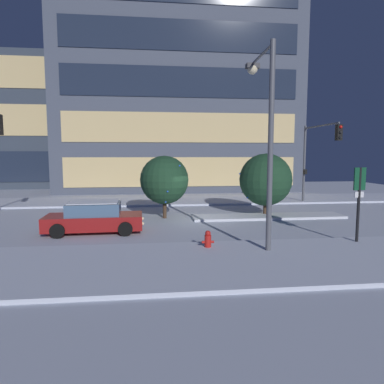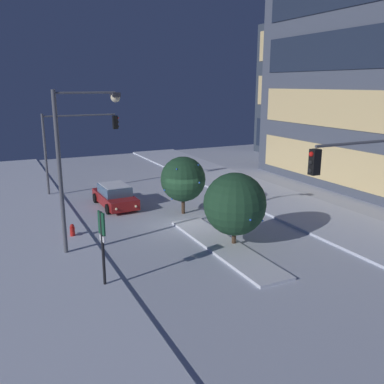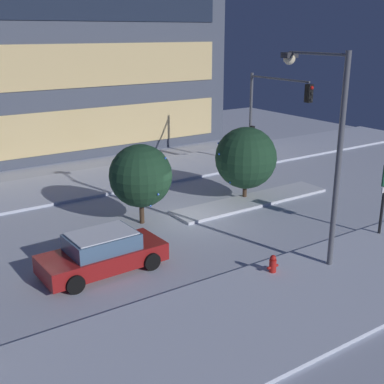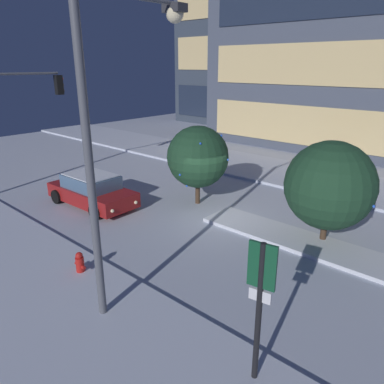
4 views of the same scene
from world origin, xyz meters
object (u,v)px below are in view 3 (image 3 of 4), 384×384
Objects in this scene: street_lamp_arched at (323,129)px; car_near at (103,253)px; decorated_tree_median at (141,176)px; decorated_tree_left_of_median at (246,158)px; traffic_light_corner_far_right at (273,105)px; fire_hydrant at (273,266)px; parking_info_sign at (384,190)px.

car_near is at bearing 64.53° from street_lamp_arched.
decorated_tree_median is at bearing 28.57° from street_lamp_arched.
street_lamp_arched is 2.05× the size of decorated_tree_left_of_median.
fire_hydrant is at bearing -42.14° from traffic_light_corner_far_right.
street_lamp_arched is at bearing -109.30° from decorated_tree_left_of_median.
car_near is at bearing -64.72° from traffic_light_corner_far_right.
fire_hydrant is at bearing 94.50° from street_lamp_arched.
street_lamp_arched is 5.04m from parking_info_sign.
decorated_tree_left_of_median is (-1.57, 7.06, 0.15)m from parking_info_sign.
decorated_tree_median is at bearing 42.90° from car_near.
parking_info_sign is at bearing -19.66° from car_near.
car_near is 11.76m from parking_info_sign.
decorated_tree_median is (-1.40, 7.15, 1.86)m from fire_hydrant.
decorated_tree_median is (3.48, 3.44, 1.53)m from car_near.
decorated_tree_median is (-7.65, 7.02, 0.19)m from parking_info_sign.
street_lamp_arched reaches higher than decorated_tree_left_of_median.
traffic_light_corner_far_right is 6.16m from decorated_tree_left_of_median.
car_near is 0.60× the size of street_lamp_arched.
decorated_tree_median is at bearing 37.82° from parking_info_sign.
traffic_light_corner_far_right reaches higher than parking_info_sign.
car_near is 5.12m from decorated_tree_median.
traffic_light_corner_far_right is at bearing 23.48° from car_near.
traffic_light_corner_far_right is 0.76× the size of street_lamp_arched.
car_near is 6.14m from fire_hydrant.
parking_info_sign is (4.05, 0.01, -3.01)m from street_lamp_arched.
car_near is 1.46× the size of parking_info_sign.
decorated_tree_median is 0.97× the size of decorated_tree_left_of_median.
parking_info_sign is (11.12, -3.58, 1.34)m from car_near.
car_near is at bearing -160.02° from decorated_tree_left_of_median.
car_near is 5.90× the size of fire_hydrant.
traffic_light_corner_far_right is at bearing 17.09° from decorated_tree_median.
decorated_tree_left_of_median is at bearing -17.83° from street_lamp_arched.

